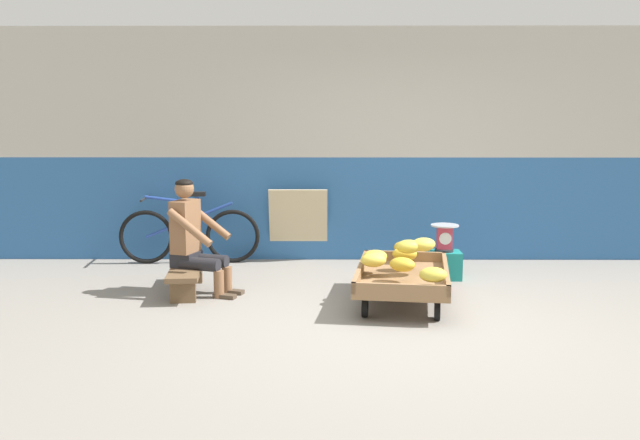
{
  "coord_description": "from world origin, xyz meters",
  "views": [
    {
      "loc": [
        -0.59,
        -5.85,
        1.82
      ],
      "look_at": [
        -0.64,
        1.0,
        0.75
      ],
      "focal_mm": 40.05,
      "sensor_mm": 36.0,
      "label": 1
    }
  ],
  "objects_px": {
    "sign_board": "(298,225)",
    "shopping_bag": "(438,277)",
    "banana_cart": "(403,278)",
    "bicycle_near_left": "(189,234)",
    "vendor_seated": "(194,237)",
    "plastic_crate": "(444,265)",
    "low_bench": "(187,273)",
    "weighing_scale": "(444,237)"
  },
  "relations": [
    {
      "from": "banana_cart",
      "to": "shopping_bag",
      "type": "xyz_separation_m",
      "value": [
        0.42,
        0.55,
        -0.12
      ]
    },
    {
      "from": "plastic_crate",
      "to": "weighing_scale",
      "type": "distance_m",
      "value": 0.3
    },
    {
      "from": "bicycle_near_left",
      "to": "sign_board",
      "type": "relative_size",
      "value": 1.89
    },
    {
      "from": "banana_cart",
      "to": "bicycle_near_left",
      "type": "bearing_deg",
      "value": 143.11
    },
    {
      "from": "plastic_crate",
      "to": "bicycle_near_left",
      "type": "relative_size",
      "value": 0.22
    },
    {
      "from": "bicycle_near_left",
      "to": "vendor_seated",
      "type": "bearing_deg",
      "value": -77.38
    },
    {
      "from": "banana_cart",
      "to": "shopping_bag",
      "type": "height_order",
      "value": "banana_cart"
    },
    {
      "from": "vendor_seated",
      "to": "plastic_crate",
      "type": "bearing_deg",
      "value": 13.52
    },
    {
      "from": "banana_cart",
      "to": "sign_board",
      "type": "xyz_separation_m",
      "value": [
        -1.05,
        1.94,
        0.2
      ]
    },
    {
      "from": "low_bench",
      "to": "vendor_seated",
      "type": "height_order",
      "value": "vendor_seated"
    },
    {
      "from": "plastic_crate",
      "to": "weighing_scale",
      "type": "height_order",
      "value": "weighing_scale"
    },
    {
      "from": "plastic_crate",
      "to": "banana_cart",
      "type": "bearing_deg",
      "value": -119.13
    },
    {
      "from": "banana_cart",
      "to": "plastic_crate",
      "type": "xyz_separation_m",
      "value": [
        0.55,
        0.99,
        -0.09
      ]
    },
    {
      "from": "banana_cart",
      "to": "sign_board",
      "type": "relative_size",
      "value": 1.75
    },
    {
      "from": "weighing_scale",
      "to": "bicycle_near_left",
      "type": "xyz_separation_m",
      "value": [
        -2.9,
        0.77,
        -0.1
      ]
    },
    {
      "from": "low_bench",
      "to": "vendor_seated",
      "type": "relative_size",
      "value": 0.98
    },
    {
      "from": "low_bench",
      "to": "vendor_seated",
      "type": "xyz_separation_m",
      "value": [
        0.08,
        -0.03,
        0.37
      ]
    },
    {
      "from": "plastic_crate",
      "to": "shopping_bag",
      "type": "distance_m",
      "value": 0.46
    },
    {
      "from": "weighing_scale",
      "to": "shopping_bag",
      "type": "xyz_separation_m",
      "value": [
        -0.13,
        -0.44,
        -0.33
      ]
    },
    {
      "from": "shopping_bag",
      "to": "plastic_crate",
      "type": "bearing_deg",
      "value": 73.15
    },
    {
      "from": "bicycle_near_left",
      "to": "weighing_scale",
      "type": "bearing_deg",
      "value": -14.88
    },
    {
      "from": "plastic_crate",
      "to": "bicycle_near_left",
      "type": "height_order",
      "value": "bicycle_near_left"
    },
    {
      "from": "low_bench",
      "to": "weighing_scale",
      "type": "height_order",
      "value": "weighing_scale"
    },
    {
      "from": "weighing_scale",
      "to": "bicycle_near_left",
      "type": "bearing_deg",
      "value": 165.12
    },
    {
      "from": "weighing_scale",
      "to": "shopping_bag",
      "type": "distance_m",
      "value": 0.57
    },
    {
      "from": "vendor_seated",
      "to": "plastic_crate",
      "type": "xyz_separation_m",
      "value": [
        2.59,
        0.62,
        -0.42
      ]
    },
    {
      "from": "banana_cart",
      "to": "bicycle_near_left",
      "type": "distance_m",
      "value": 2.93
    },
    {
      "from": "banana_cart",
      "to": "vendor_seated",
      "type": "height_order",
      "value": "vendor_seated"
    },
    {
      "from": "low_bench",
      "to": "bicycle_near_left",
      "type": "xyz_separation_m",
      "value": [
        -0.23,
        1.36,
        0.15
      ]
    },
    {
      "from": "plastic_crate",
      "to": "vendor_seated",
      "type": "bearing_deg",
      "value": -166.48
    },
    {
      "from": "sign_board",
      "to": "plastic_crate",
      "type": "bearing_deg",
      "value": -30.49
    },
    {
      "from": "vendor_seated",
      "to": "shopping_bag",
      "type": "height_order",
      "value": "vendor_seated"
    },
    {
      "from": "plastic_crate",
      "to": "weighing_scale",
      "type": "xyz_separation_m",
      "value": [
        0.0,
        -0.0,
        0.3
      ]
    },
    {
      "from": "banana_cart",
      "to": "low_bench",
      "type": "relative_size",
      "value": 1.37
    },
    {
      "from": "bicycle_near_left",
      "to": "shopping_bag",
      "type": "bearing_deg",
      "value": -23.69
    },
    {
      "from": "low_bench",
      "to": "plastic_crate",
      "type": "distance_m",
      "value": 2.73
    },
    {
      "from": "banana_cart",
      "to": "weighing_scale",
      "type": "bearing_deg",
      "value": 60.84
    },
    {
      "from": "plastic_crate",
      "to": "bicycle_near_left",
      "type": "xyz_separation_m",
      "value": [
        -2.9,
        0.77,
        0.2
      ]
    },
    {
      "from": "banana_cart",
      "to": "weighing_scale",
      "type": "relative_size",
      "value": 5.13
    },
    {
      "from": "vendor_seated",
      "to": "plastic_crate",
      "type": "relative_size",
      "value": 3.17
    },
    {
      "from": "sign_board",
      "to": "shopping_bag",
      "type": "height_order",
      "value": "sign_board"
    },
    {
      "from": "banana_cart",
      "to": "bicycle_near_left",
      "type": "relative_size",
      "value": 0.93
    }
  ]
}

